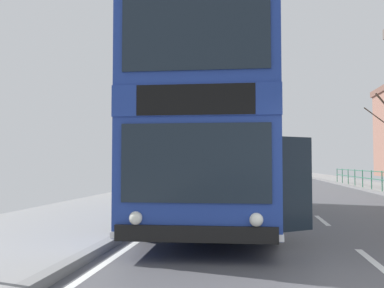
{
  "coord_description": "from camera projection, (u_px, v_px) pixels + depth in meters",
  "views": [
    {
      "loc": [
        -1.8,
        -4.09,
        1.47
      ],
      "look_at": [
        -3.25,
        6.24,
        1.96
      ],
      "focal_mm": 39.8,
      "sensor_mm": 36.0,
      "label": 1
    }
  ],
  "objects": [
    {
      "name": "double_decker_bus_main",
      "position": [
        216.0,
        133.0,
        11.54
      ],
      "size": [
        3.46,
        10.89,
        4.4
      ],
      "color": "navy",
      "rests_on": "ground"
    }
  ]
}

